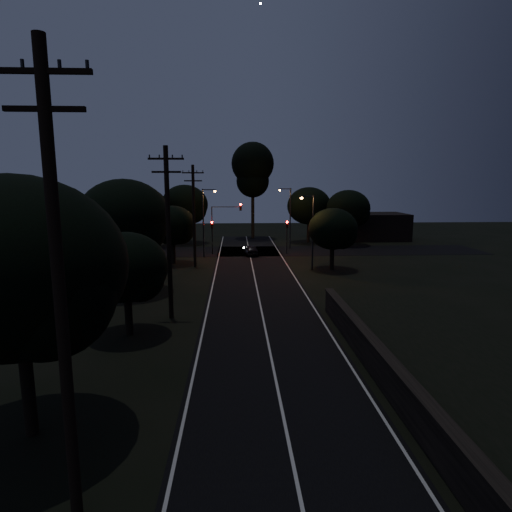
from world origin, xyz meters
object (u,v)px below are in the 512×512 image
signal_right (287,231)px  streetlight_c (311,227)px  signal_left (212,231)px  streetlight_a (205,218)px  car (251,250)px  utility_pole_near (59,289)px  utility_pole_mid (168,231)px  tall_pine (253,169)px  signal_mast (226,219)px  streetlight_b (289,214)px  utility_pole_far (194,215)px

signal_right → streetlight_c: 10.18m
signal_left → streetlight_a: size_ratio=0.51×
streetlight_a → car: size_ratio=2.15×
utility_pole_near → signal_right: size_ratio=2.93×
utility_pole_mid → tall_pine: size_ratio=0.74×
signal_left → signal_mast: size_ratio=0.66×
tall_pine → streetlight_c: size_ratio=1.98×
utility_pole_near → streetlight_b: 47.40m
streetlight_c → car: 11.34m
utility_pole_mid → signal_right: 27.30m
car → utility_pole_far: bearing=42.4°
utility_pole_mid → streetlight_c: size_ratio=1.47×
streetlight_a → streetlight_c: size_ratio=1.07×
tall_pine → car: size_ratio=3.99×
streetlight_a → signal_right: bearing=11.3°
streetlight_b → utility_pole_mid: bearing=-111.3°
signal_mast → car: signal_mast is taller
utility_pole_far → streetlight_a: bearing=83.4°
signal_right → streetlight_b: bearing=80.0°
utility_pole_far → utility_pole_near: bearing=-90.0°
utility_pole_mid → utility_pole_far: 17.00m
signal_right → streetlight_c: streetlight_c is taller
utility_pole_near → signal_left: 42.15m
utility_pole_far → streetlight_b: (11.31, 12.00, -0.85)m
utility_pole_near → streetlight_b: bearing=76.2°
utility_pole_far → streetlight_a: size_ratio=1.31×
signal_right → utility_pole_far: bearing=-143.0°
utility_pole_far → streetlight_c: bearing=-9.6°
signal_left → utility_pole_near: bearing=-91.9°
tall_pine → car: (-0.89, -15.94, -10.08)m
utility_pole_near → signal_mast: (3.09, 41.99, -1.91)m
signal_right → streetlight_a: bearing=-168.7°
utility_pole_mid → streetlight_b: 31.15m
signal_right → signal_mast: signal_mast is taller
streetlight_c → utility_pole_far: bearing=170.4°
tall_pine → signal_mast: bearing=-104.6°
tall_pine → streetlight_c: (4.83, -25.00, -6.36)m
tall_pine → utility_pole_near: bearing=-97.0°
car → tall_pine: bearing=-99.9°
utility_pole_mid → utility_pole_far: (0.00, 17.00, -0.25)m
utility_pole_near → utility_pole_mid: utility_pole_near is taller
tall_pine → signal_left: tall_pine is taller
utility_pole_near → tall_pine: 57.60m
car → utility_pole_mid: bearing=69.0°
utility_pole_mid → streetlight_b: bearing=68.7°
utility_pole_far → tall_pine: bearing=73.1°
signal_mast → car: 4.87m
tall_pine → streetlight_b: (4.31, -11.00, -6.08)m
signal_right → streetlight_a: streetlight_a is taller
utility_pole_far → car: bearing=49.1°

